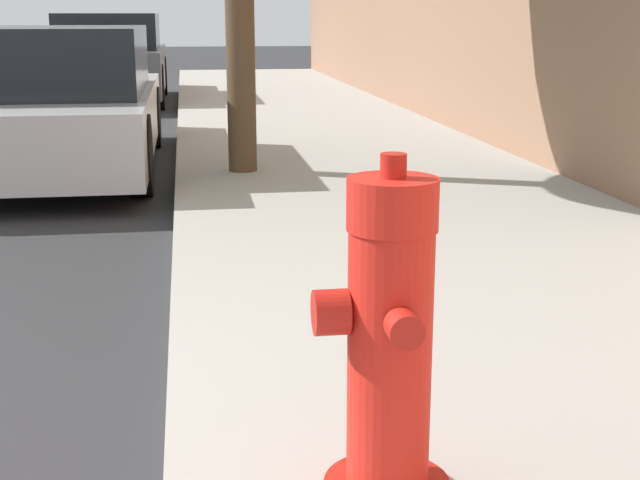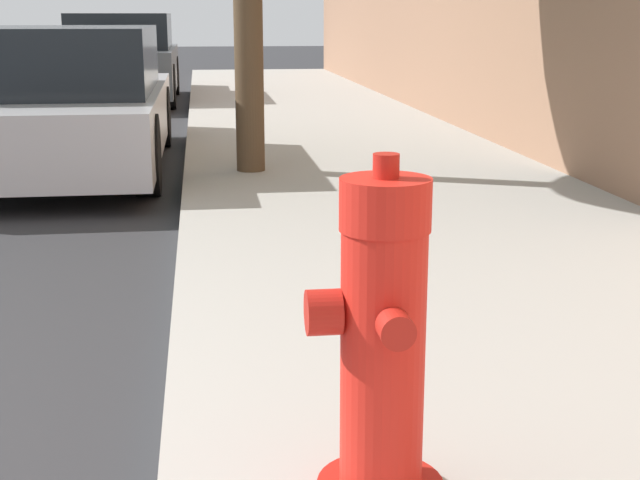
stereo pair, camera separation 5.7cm
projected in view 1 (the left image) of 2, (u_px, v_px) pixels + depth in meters
The scene contains 3 objects.
fire_hydrant at pixel (388, 345), 2.44m from camera, with size 0.39×0.39×0.98m.
parked_car_near at pixel (54, 102), 8.36m from camera, with size 1.87×4.57×1.35m.
parked_car_mid at pixel (111, 60), 14.89m from camera, with size 1.75×4.19×1.47m.
Camera 1 is at (2.29, -2.41, 1.46)m, focal length 50.00 mm.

